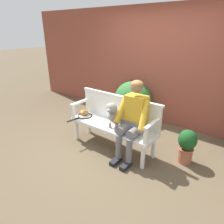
{
  "coord_description": "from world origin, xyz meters",
  "views": [
    {
      "loc": [
        1.99,
        -2.58,
        2.07
      ],
      "look_at": [
        0.0,
        0.0,
        0.72
      ],
      "focal_mm": 32.41,
      "sensor_mm": 36.0,
      "label": 1
    }
  ],
  "objects_px": {
    "potted_plant": "(187,145)",
    "garden_bench": "(112,128)",
    "person_seated": "(133,117)",
    "dog_on_bench": "(115,114)",
    "tennis_racket": "(84,116)",
    "baseball_glove": "(84,112)"
  },
  "relations": [
    {
      "from": "tennis_racket",
      "to": "potted_plant",
      "type": "bearing_deg",
      "value": 12.97
    },
    {
      "from": "garden_bench",
      "to": "tennis_racket",
      "type": "xyz_separation_m",
      "value": [
        -0.66,
        -0.04,
        0.07
      ]
    },
    {
      "from": "tennis_racket",
      "to": "potted_plant",
      "type": "height_order",
      "value": "potted_plant"
    },
    {
      "from": "dog_on_bench",
      "to": "person_seated",
      "type": "bearing_deg",
      "value": 3.02
    },
    {
      "from": "garden_bench",
      "to": "tennis_racket",
      "type": "bearing_deg",
      "value": -176.12
    },
    {
      "from": "tennis_racket",
      "to": "person_seated",
      "type": "bearing_deg",
      "value": 1.75
    },
    {
      "from": "garden_bench",
      "to": "potted_plant",
      "type": "bearing_deg",
      "value": 17.63
    },
    {
      "from": "person_seated",
      "to": "potted_plant",
      "type": "bearing_deg",
      "value": 27.04
    },
    {
      "from": "garden_bench",
      "to": "dog_on_bench",
      "type": "xyz_separation_m",
      "value": [
        0.09,
        -0.03,
        0.31
      ]
    },
    {
      "from": "potted_plant",
      "to": "tennis_racket",
      "type": "bearing_deg",
      "value": -167.03
    },
    {
      "from": "potted_plant",
      "to": "garden_bench",
      "type": "bearing_deg",
      "value": -162.37
    },
    {
      "from": "person_seated",
      "to": "baseball_glove",
      "type": "relative_size",
      "value": 6.08
    },
    {
      "from": "baseball_glove",
      "to": "person_seated",
      "type": "bearing_deg",
      "value": 15.8
    },
    {
      "from": "baseball_glove",
      "to": "potted_plant",
      "type": "height_order",
      "value": "potted_plant"
    },
    {
      "from": "dog_on_bench",
      "to": "baseball_glove",
      "type": "bearing_deg",
      "value": 175.92
    },
    {
      "from": "garden_bench",
      "to": "tennis_racket",
      "type": "relative_size",
      "value": 2.88
    },
    {
      "from": "garden_bench",
      "to": "potted_plant",
      "type": "height_order",
      "value": "potted_plant"
    },
    {
      "from": "person_seated",
      "to": "baseball_glove",
      "type": "bearing_deg",
      "value": 178.08
    },
    {
      "from": "tennis_racket",
      "to": "baseball_glove",
      "type": "height_order",
      "value": "baseball_glove"
    },
    {
      "from": "person_seated",
      "to": "potted_plant",
      "type": "xyz_separation_m",
      "value": [
        0.79,
        0.4,
        -0.41
      ]
    },
    {
      "from": "person_seated",
      "to": "dog_on_bench",
      "type": "xyz_separation_m",
      "value": [
        -0.36,
        -0.02,
        -0.03
      ]
    },
    {
      "from": "person_seated",
      "to": "dog_on_bench",
      "type": "bearing_deg",
      "value": -176.98
    }
  ]
}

